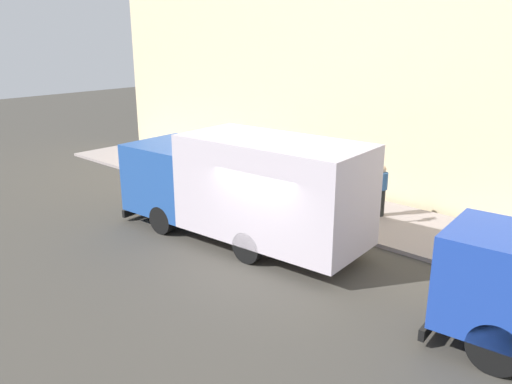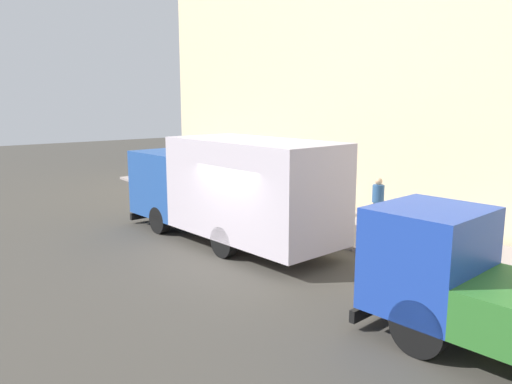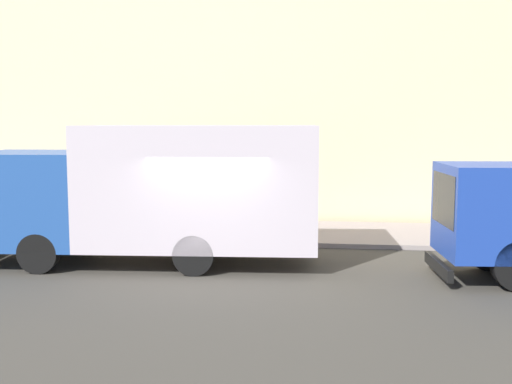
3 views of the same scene
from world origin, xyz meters
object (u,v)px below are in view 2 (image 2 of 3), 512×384
Objects in this scene: traffic_cone_orange at (213,193)px; street_sign_post at (331,185)px; large_utility_truck at (230,187)px; pedestrian_standing at (322,192)px; small_flatbed_truck at (504,295)px; pedestrian_third at (378,203)px; pedestrian_walking at (304,182)px.

street_sign_post reaches higher than traffic_cone_orange.
large_utility_truck is 4.71× the size of pedestrian_standing.
small_flatbed_truck is at bearing -102.78° from traffic_cone_orange.
pedestrian_third is 1.98m from street_sign_post.
pedestrian_walking is 2.27× the size of traffic_cone_orange.
large_utility_truck is 5.81m from pedestrian_walking.
small_flatbed_truck is 10.01m from pedestrian_standing.
traffic_cone_orange is (3.02, 13.30, -0.64)m from small_flatbed_truck.
street_sign_post is (-2.77, -4.17, 0.73)m from pedestrian_walking.
small_flatbed_truck reaches higher than pedestrian_standing.
large_utility_truck reaches higher than pedestrian_standing.
pedestrian_standing is (-1.01, -2.06, 0.00)m from pedestrian_walking.
pedestrian_third reaches higher than pedestrian_walking.
street_sign_post is at bearing -90.38° from traffic_cone_orange.
small_flatbed_truck is at bearing 165.47° from pedestrian_third.
small_flatbed_truck is at bearing 42.72° from pedestrian_walking.
traffic_cone_orange is at bearing -73.03° from pedestrian_standing.
traffic_cone_orange is (-2.73, 2.42, -0.51)m from pedestrian_walking.
large_utility_truck is at bearing -117.36° from traffic_cone_orange.
traffic_cone_orange is (-1.77, 6.90, -0.52)m from pedestrian_third.
pedestrian_standing is at bearing 23.45° from pedestrian_third.
street_sign_post is at bearing 61.16° from small_flatbed_truck.
street_sign_post is at bearing 102.38° from pedestrian_third.
small_flatbed_truck is 7.99m from pedestrian_third.
pedestrian_third is 7.15m from traffic_cone_orange.
pedestrian_walking is at bearing -41.61° from traffic_cone_orange.
pedestrian_walking is 3.69m from traffic_cone_orange.
large_utility_truck is 8.49m from small_flatbed_truck.
small_flatbed_truck is 3.49× the size of pedestrian_walking.
traffic_cone_orange is 6.71m from street_sign_post.
large_utility_truck is 4.71× the size of pedestrian_third.
pedestrian_standing is 4.83m from traffic_cone_orange.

